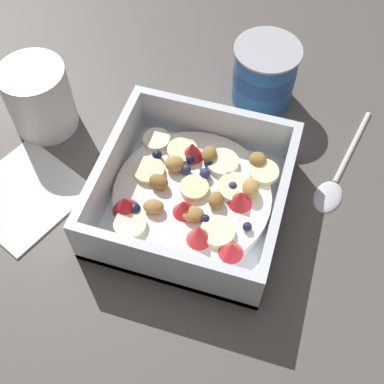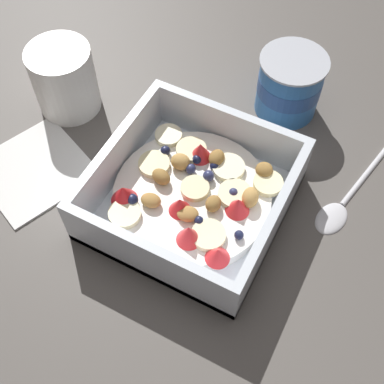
% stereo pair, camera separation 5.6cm
% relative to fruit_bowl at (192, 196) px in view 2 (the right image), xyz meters
% --- Properties ---
extents(ground_plane, '(2.40, 2.40, 0.00)m').
position_rel_fruit_bowl_xyz_m(ground_plane, '(-0.02, 0.02, -0.02)').
color(ground_plane, '#56514C').
extents(fruit_bowl, '(0.20, 0.20, 0.07)m').
position_rel_fruit_bowl_xyz_m(fruit_bowl, '(0.00, 0.00, 0.00)').
color(fruit_bowl, white).
rests_on(fruit_bowl, ground).
extents(spoon, '(0.06, 0.17, 0.01)m').
position_rel_fruit_bowl_xyz_m(spoon, '(0.15, 0.08, -0.02)').
color(spoon, silver).
rests_on(spoon, ground).
extents(yogurt_cup, '(0.08, 0.08, 0.08)m').
position_rel_fruit_bowl_xyz_m(yogurt_cup, '(0.04, 0.19, 0.02)').
color(yogurt_cup, '#3370B7').
rests_on(yogurt_cup, ground).
extents(coffee_mug, '(0.08, 0.11, 0.09)m').
position_rel_fruit_bowl_xyz_m(coffee_mug, '(-0.22, 0.07, 0.02)').
color(coffee_mug, white).
rests_on(coffee_mug, ground).
extents(folded_napkin, '(0.16, 0.16, 0.01)m').
position_rel_fruit_bowl_xyz_m(folded_napkin, '(-0.19, -0.04, -0.02)').
color(folded_napkin, white).
rests_on(folded_napkin, ground).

